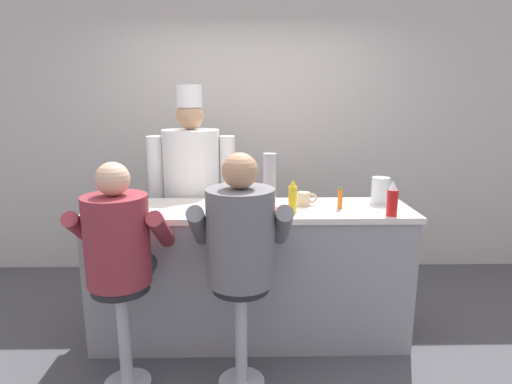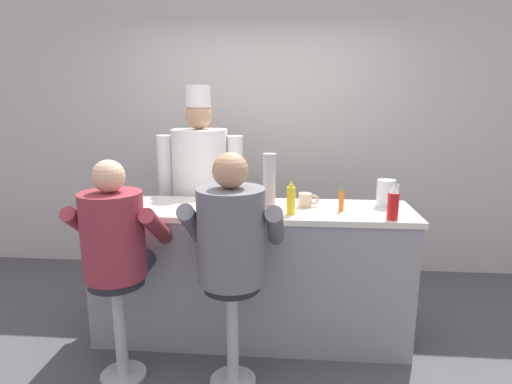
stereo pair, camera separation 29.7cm
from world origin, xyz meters
name	(u,v)px [view 1 (the left image)]	position (x,y,z in m)	size (l,w,h in m)	color
ground_plane	(251,358)	(0.00, 0.00, 0.00)	(20.00, 20.00, 0.00)	#4C4C51
wall_back	(249,139)	(0.00, 1.69, 1.35)	(10.00, 0.06, 2.70)	beige
diner_counter	(250,273)	(0.00, 0.30, 0.50)	(2.29, 0.60, 1.00)	gray
ketchup_bottle_red	(392,200)	(0.94, 0.08, 1.10)	(0.07, 0.07, 0.23)	red
mustard_bottle_yellow	(293,197)	(0.29, 0.15, 1.10)	(0.06, 0.06, 0.23)	yellow
hot_sauce_bottle_orange	(340,198)	(0.63, 0.26, 1.07)	(0.03, 0.03, 0.15)	orange
water_pitcher_clear	(380,190)	(0.96, 0.43, 1.09)	(0.15, 0.13, 0.19)	silver
breakfast_plate	(124,211)	(-0.85, 0.16, 1.01)	(0.25, 0.25, 0.05)	white
cereal_bowl	(267,212)	(0.11, 0.07, 1.02)	(0.16, 0.16, 0.05)	#B24C47
coffee_mug_tan	(304,199)	(0.39, 0.36, 1.05)	(0.15, 0.10, 0.10)	beige
coffee_mug_white	(252,203)	(0.01, 0.26, 1.04)	(0.13, 0.09, 0.08)	white
cup_stack_steel	(270,182)	(0.14, 0.26, 1.19)	(0.09, 0.09, 0.39)	#B7BABF
diner_seated_maroon	(119,247)	(-0.77, -0.23, 0.90)	(0.57, 0.56, 1.41)	#B2B5BA
diner_seated_grey	(241,242)	(-0.06, -0.23, 0.92)	(0.61, 0.60, 1.46)	#B2B5BA
cook_in_whites_near	(192,188)	(-0.48, 0.88, 1.02)	(0.73, 0.47, 1.86)	#232328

